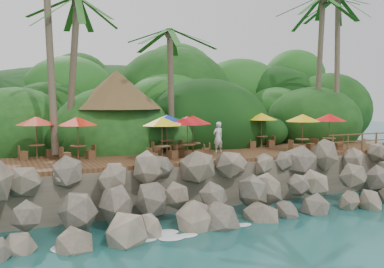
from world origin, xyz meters
name	(u,v)px	position (x,y,z in m)	size (l,w,h in m)	color
ground	(251,227)	(0.00, 0.00, 0.00)	(140.00, 140.00, 0.00)	#19514F
land_base	(137,155)	(0.00, 16.00, 1.05)	(32.00, 25.20, 2.10)	gray
jungle_hill	(113,157)	(0.00, 23.50, 0.00)	(44.80, 28.00, 15.40)	#143811
seawall	(228,190)	(0.00, 2.00, 1.15)	(29.00, 4.00, 2.30)	gray
terrace	(192,156)	(0.00, 6.00, 2.20)	(26.00, 5.00, 0.20)	brown
jungle_foliage	(141,171)	(0.00, 15.00, 0.00)	(44.00, 16.00, 12.00)	#143811
foam_line	(248,224)	(0.00, 0.30, 0.03)	(25.20, 0.80, 0.06)	white
palapa	(117,90)	(-3.18, 9.41, 5.79)	(5.22, 5.22, 4.60)	brown
dining_clusters	(179,123)	(-0.93, 5.63, 4.05)	(20.69, 5.15, 2.11)	brown
railing	(383,139)	(11.39, 3.65, 2.91)	(8.30, 0.10, 1.00)	brown
waiter	(218,137)	(1.60, 6.06, 3.16)	(0.62, 0.41, 1.71)	silver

